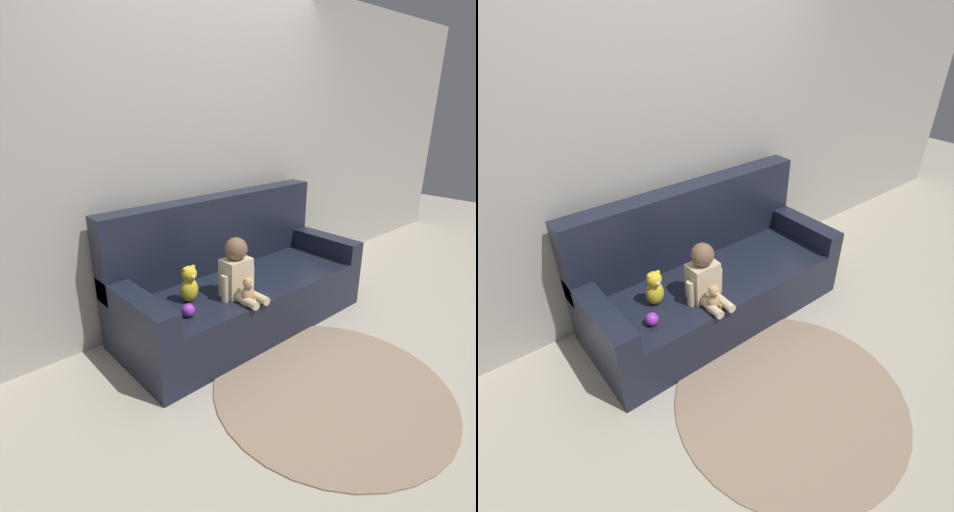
% 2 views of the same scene
% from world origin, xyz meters
% --- Properties ---
extents(ground_plane, '(12.00, 12.00, 0.00)m').
position_xyz_m(ground_plane, '(0.00, 0.00, 0.00)').
color(ground_plane, '#B7AD99').
extents(wall_back, '(8.00, 0.05, 2.60)m').
position_xyz_m(wall_back, '(0.00, 0.50, 1.30)').
color(wall_back, '#ADA89E').
rests_on(wall_back, ground_plane).
extents(couch, '(2.01, 0.82, 1.00)m').
position_xyz_m(couch, '(0.00, 0.08, 0.33)').
color(couch, black).
rests_on(couch, ground_plane).
extents(person_baby, '(0.29, 0.34, 0.43)m').
position_xyz_m(person_baby, '(-0.24, -0.20, 0.58)').
color(person_baby, beige).
rests_on(person_baby, couch).
extents(teddy_bear_brown, '(0.11, 0.09, 0.19)m').
position_xyz_m(teddy_bear_brown, '(-0.26, -0.33, 0.49)').
color(teddy_bear_brown, tan).
rests_on(teddy_bear_brown, couch).
extents(plush_toy_side, '(0.13, 0.12, 0.26)m').
position_xyz_m(plush_toy_side, '(-0.54, -0.04, 0.53)').
color(plush_toy_side, yellow).
rests_on(plush_toy_side, couch).
extents(toy_ball, '(0.09, 0.09, 0.09)m').
position_xyz_m(toy_ball, '(-0.67, -0.21, 0.44)').
color(toy_ball, purple).
rests_on(toy_ball, couch).
extents(floor_rug, '(1.47, 1.47, 0.01)m').
position_xyz_m(floor_rug, '(-0.13, -0.95, 0.01)').
color(floor_rug, gray).
rests_on(floor_rug, ground_plane).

